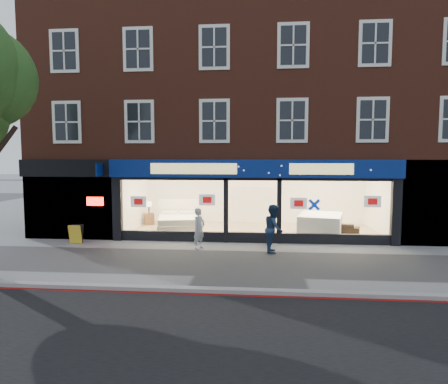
# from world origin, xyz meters

# --- Properties ---
(ground) EXTENTS (120.00, 120.00, 0.00)m
(ground) POSITION_xyz_m (0.00, 0.00, 0.00)
(ground) COLOR gray
(ground) RESTS_ON ground
(kerb_line) EXTENTS (60.00, 0.10, 0.01)m
(kerb_line) POSITION_xyz_m (0.00, -3.10, 0.01)
(kerb_line) COLOR #8C0A07
(kerb_line) RESTS_ON ground
(kerb_stone) EXTENTS (60.00, 0.25, 0.12)m
(kerb_stone) POSITION_xyz_m (0.00, -2.90, 0.06)
(kerb_stone) COLOR gray
(kerb_stone) RESTS_ON ground
(showroom_floor) EXTENTS (11.00, 4.50, 0.10)m
(showroom_floor) POSITION_xyz_m (0.00, 5.25, 0.05)
(showroom_floor) COLOR tan
(showroom_floor) RESTS_ON ground
(building) EXTENTS (19.00, 8.26, 10.30)m
(building) POSITION_xyz_m (-0.02, 6.93, 6.67)
(building) COLOR brown
(building) RESTS_ON ground
(display_bed) EXTENTS (2.29, 2.60, 1.29)m
(display_bed) POSITION_xyz_m (-3.36, 4.89, 0.46)
(display_bed) COLOR beige
(display_bed) RESTS_ON showroom_floor
(bedside_table) EXTENTS (0.59, 0.59, 0.55)m
(bedside_table) POSITION_xyz_m (-5.10, 6.25, 0.38)
(bedside_table) COLOR brown
(bedside_table) RESTS_ON showroom_floor
(mattress_stack) EXTENTS (2.19, 2.52, 0.85)m
(mattress_stack) POSITION_xyz_m (2.90, 4.58, 0.53)
(mattress_stack) COLOR white
(mattress_stack) RESTS_ON showroom_floor
(sofa) EXTENTS (1.77, 1.11, 0.48)m
(sofa) POSITION_xyz_m (3.70, 4.67, 0.34)
(sofa) COLOR black
(sofa) RESTS_ON showroom_floor
(a_board) EXTENTS (0.50, 0.33, 0.76)m
(a_board) POSITION_xyz_m (-6.90, 2.23, 0.38)
(a_board) COLOR yellow
(a_board) RESTS_ON ground
(pedestrian_grey) EXTENTS (0.59, 0.66, 1.52)m
(pedestrian_grey) POSITION_xyz_m (-1.95, 1.80, 0.76)
(pedestrian_grey) COLOR #ACB0B4
(pedestrian_grey) RESTS_ON ground
(pedestrian_blue) EXTENTS (0.69, 0.87, 1.72)m
(pedestrian_blue) POSITION_xyz_m (0.79, 1.52, 0.86)
(pedestrian_blue) COLOR navy
(pedestrian_blue) RESTS_ON ground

